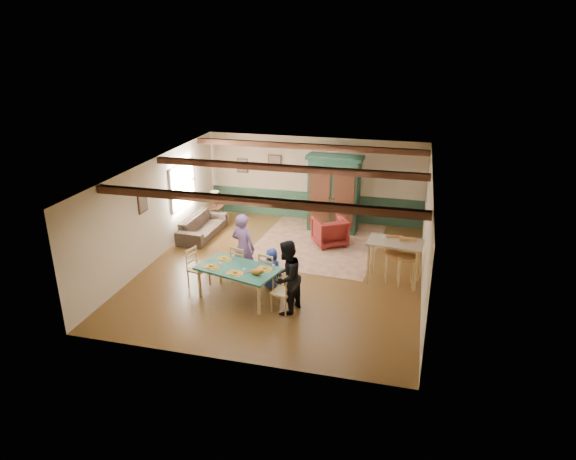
% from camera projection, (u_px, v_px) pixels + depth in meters
% --- Properties ---
extents(floor, '(8.00, 8.00, 0.00)m').
position_uv_depth(floor, '(282.00, 270.00, 13.27)').
color(floor, '#4F3316').
rests_on(floor, ground).
extents(wall_back, '(7.00, 0.02, 2.70)m').
position_uv_depth(wall_back, '(314.00, 179.00, 16.39)').
color(wall_back, beige).
rests_on(wall_back, floor).
extents(wall_left, '(0.02, 8.00, 2.70)m').
position_uv_depth(wall_left, '(155.00, 210.00, 13.58)').
color(wall_left, beige).
rests_on(wall_left, floor).
extents(wall_right, '(0.02, 8.00, 2.70)m').
position_uv_depth(wall_right, '(427.00, 234.00, 11.97)').
color(wall_right, beige).
rests_on(wall_right, floor).
extents(ceiling, '(7.00, 8.00, 0.02)m').
position_uv_depth(ceiling, '(282.00, 169.00, 12.28)').
color(ceiling, silver).
rests_on(ceiling, wall_back).
extents(wainscot_back, '(6.95, 0.03, 0.90)m').
position_uv_depth(wainscot_back, '(314.00, 206.00, 16.70)').
color(wainscot_back, '#203B2B').
rests_on(wainscot_back, floor).
extents(ceiling_beam_front, '(6.95, 0.16, 0.16)m').
position_uv_depth(ceiling_beam_front, '(252.00, 201.00, 10.24)').
color(ceiling_beam_front, '#32180D').
rests_on(ceiling_beam_front, ceiling).
extents(ceiling_beam_mid, '(6.95, 0.16, 0.16)m').
position_uv_depth(ceiling_beam_mid, '(286.00, 168.00, 12.68)').
color(ceiling_beam_mid, '#32180D').
rests_on(ceiling_beam_mid, ceiling).
extents(ceiling_beam_back, '(6.95, 0.16, 0.16)m').
position_uv_depth(ceiling_beam_back, '(308.00, 146.00, 15.02)').
color(ceiling_beam_back, '#32180D').
rests_on(ceiling_beam_back, ceiling).
extents(window_left, '(0.06, 1.60, 1.30)m').
position_uv_depth(window_left, '(183.00, 185.00, 15.03)').
color(window_left, white).
rests_on(window_left, wall_left).
extents(picture_left_wall, '(0.04, 0.42, 0.52)m').
position_uv_depth(picture_left_wall, '(143.00, 203.00, 12.89)').
color(picture_left_wall, '#80705D').
rests_on(picture_left_wall, wall_left).
extents(picture_back_a, '(0.45, 0.04, 0.55)m').
position_uv_depth(picture_back_a, '(275.00, 163.00, 16.49)').
color(picture_back_a, '#80705D').
rests_on(picture_back_a, wall_back).
extents(picture_back_b, '(0.38, 0.04, 0.48)m').
position_uv_depth(picture_back_b, '(243.00, 166.00, 16.80)').
color(picture_back_b, '#80705D').
rests_on(picture_back_b, wall_back).
extents(dining_table, '(2.02, 1.46, 0.76)m').
position_uv_depth(dining_table, '(239.00, 283.00, 11.77)').
color(dining_table, '#1C5A47').
rests_on(dining_table, floor).
extents(dining_chair_far_left, '(0.53, 0.54, 0.96)m').
position_uv_depth(dining_chair_far_left, '(242.00, 264.00, 12.51)').
color(dining_chair_far_left, tan).
rests_on(dining_chair_far_left, floor).
extents(dining_chair_far_right, '(0.53, 0.54, 0.96)m').
position_uv_depth(dining_chair_far_right, '(270.00, 271.00, 12.14)').
color(dining_chair_far_right, tan).
rests_on(dining_chair_far_right, floor).
extents(dining_chair_end_left, '(0.54, 0.53, 0.96)m').
position_uv_depth(dining_chair_end_left, '(198.00, 268.00, 12.27)').
color(dining_chair_end_left, tan).
rests_on(dining_chair_end_left, floor).
extents(dining_chair_end_right, '(0.54, 0.53, 0.96)m').
position_uv_depth(dining_chair_end_right, '(282.00, 291.00, 11.20)').
color(dining_chair_end_right, tan).
rests_on(dining_chair_end_right, floor).
extents(person_man, '(0.72, 0.57, 1.75)m').
position_uv_depth(person_man, '(243.00, 248.00, 12.44)').
color(person_man, '#795693').
rests_on(person_man, floor).
extents(person_woman, '(0.82, 0.95, 1.67)m').
position_uv_depth(person_woman, '(286.00, 277.00, 11.03)').
color(person_woman, black).
rests_on(person_woman, floor).
extents(person_child, '(0.56, 0.44, 1.02)m').
position_uv_depth(person_child, '(272.00, 268.00, 12.20)').
color(person_child, '#273B9C').
rests_on(person_child, floor).
extents(cat, '(0.39, 0.23, 0.18)m').
position_uv_depth(cat, '(256.00, 271.00, 11.26)').
color(cat, orange).
rests_on(cat, dining_table).
extents(place_setting_near_left, '(0.47, 0.40, 0.11)m').
position_uv_depth(place_setting_near_left, '(211.00, 265.00, 11.67)').
color(place_setting_near_left, orange).
rests_on(place_setting_near_left, dining_table).
extents(place_setting_near_center, '(0.47, 0.40, 0.11)m').
position_uv_depth(place_setting_near_center, '(235.00, 271.00, 11.36)').
color(place_setting_near_center, orange).
rests_on(place_setting_near_center, dining_table).
extents(place_setting_far_left, '(0.47, 0.40, 0.11)m').
position_uv_depth(place_setting_far_left, '(225.00, 257.00, 12.08)').
color(place_setting_far_left, orange).
rests_on(place_setting_far_left, dining_table).
extents(place_setting_far_right, '(0.47, 0.40, 0.11)m').
position_uv_depth(place_setting_far_right, '(265.00, 267.00, 11.56)').
color(place_setting_far_right, orange).
rests_on(place_setting_far_right, dining_table).
extents(area_rug, '(3.70, 4.29, 0.01)m').
position_uv_depth(area_rug, '(318.00, 243.00, 14.92)').
color(area_rug, tan).
rests_on(area_rug, floor).
extents(armoire, '(1.71, 0.79, 2.35)m').
position_uv_depth(armoire, '(334.00, 194.00, 15.49)').
color(armoire, black).
rests_on(armoire, floor).
extents(armchair, '(1.20, 1.21, 0.81)m').
position_uv_depth(armchair, '(330.00, 231.00, 14.71)').
color(armchair, '#480E10').
rests_on(armchair, floor).
extents(sofa, '(0.86, 2.11, 0.61)m').
position_uv_depth(sofa, '(203.00, 226.00, 15.41)').
color(sofa, '#352A21').
rests_on(sofa, floor).
extents(end_table, '(0.46, 0.46, 0.54)m').
position_uv_depth(end_table, '(216.00, 214.00, 16.48)').
color(end_table, '#32180D').
rests_on(end_table, floor).
extents(table_lamp, '(0.30, 0.30, 0.50)m').
position_uv_depth(table_lamp, '(215.00, 199.00, 16.29)').
color(table_lamp, beige).
rests_on(table_lamp, end_table).
extents(counter_table, '(1.36, 0.88, 1.08)m').
position_uv_depth(counter_table, '(394.00, 262.00, 12.46)').
color(counter_table, '#B7A98E').
rests_on(counter_table, floor).
extents(bar_stool_left, '(0.45, 0.49, 1.14)m').
position_uv_depth(bar_stool_left, '(393.00, 260.00, 12.50)').
color(bar_stool_left, tan).
rests_on(bar_stool_left, floor).
extents(bar_stool_right, '(0.46, 0.50, 1.17)m').
position_uv_depth(bar_stool_right, '(407.00, 263.00, 12.29)').
color(bar_stool_right, tan).
rests_on(bar_stool_right, floor).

